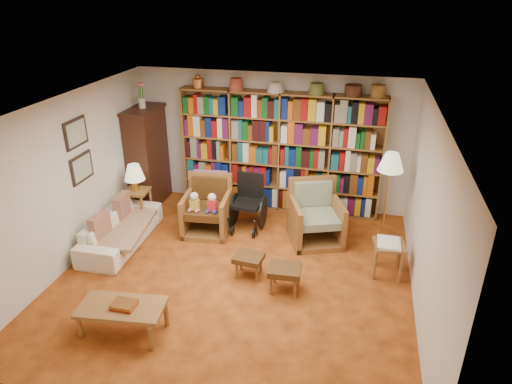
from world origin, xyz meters
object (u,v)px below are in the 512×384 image
(footstool_b, at_px, (285,272))
(armchair_sage, at_px, (317,217))
(armchair_leather, at_px, (209,208))
(side_table_papers, at_px, (389,249))
(footstool_a, at_px, (249,259))
(floor_lamp, at_px, (391,166))
(coffee_table, at_px, (122,309))
(sofa, at_px, (121,229))
(side_table_lamp, at_px, (137,198))
(wheelchair, at_px, (249,203))

(footstool_b, bearing_deg, armchair_sage, 80.52)
(armchair_leather, xyz_separation_m, side_table_papers, (2.97, -0.69, 0.03))
(footstool_a, relative_size, footstool_b, 0.94)
(floor_lamp, xyz_separation_m, footstool_a, (-1.90, -1.54, -1.03))
(armchair_leather, bearing_deg, floor_lamp, 6.61)
(footstool_b, bearing_deg, floor_lamp, 52.91)
(floor_lamp, distance_m, footstool_b, 2.43)
(armchair_leather, distance_m, coffee_table, 2.70)
(sofa, bearing_deg, footstool_b, -103.41)
(floor_lamp, relative_size, footstool_a, 3.49)
(side_table_papers, bearing_deg, coffee_table, -147.62)
(side_table_lamp, bearing_deg, side_table_papers, -9.19)
(sofa, distance_m, wheelchair, 2.16)
(sofa, distance_m, coffee_table, 2.15)
(armchair_leather, distance_m, floor_lamp, 3.07)
(armchair_leather, xyz_separation_m, footstool_b, (1.58, -1.42, -0.09))
(wheelchair, bearing_deg, side_table_lamp, -172.84)
(coffee_table, bearing_deg, footstool_b, 35.62)
(armchair_leather, bearing_deg, footstool_a, -49.91)
(side_table_lamp, height_order, armchair_sage, armchair_sage)
(footstool_a, height_order, footstool_b, footstool_b)
(side_table_lamp, bearing_deg, footstool_a, -27.28)
(side_table_lamp, relative_size, footstool_b, 1.25)
(sofa, relative_size, armchair_leather, 1.83)
(floor_lamp, relative_size, coffee_table, 1.41)
(wheelchair, bearing_deg, footstool_b, -60.67)
(sofa, distance_m, footstool_a, 2.28)
(wheelchair, xyz_separation_m, coffee_table, (-0.83, -2.94, -0.10))
(wheelchair, distance_m, footstool_b, 1.93)
(armchair_leather, distance_m, footstool_a, 1.58)
(sofa, xyz_separation_m, footstool_a, (2.25, -0.39, 0.02))
(side_table_papers, bearing_deg, armchair_sage, 144.26)
(sofa, relative_size, footstool_b, 3.81)
(coffee_table, bearing_deg, floor_lamp, 44.33)
(armchair_sage, distance_m, footstool_b, 1.57)
(wheelchair, distance_m, coffee_table, 3.06)
(side_table_lamp, bearing_deg, armchair_leather, -0.24)
(armchair_sage, relative_size, floor_lamp, 0.71)
(sofa, height_order, side_table_papers, side_table_papers)
(armchair_leather, distance_m, footstool_b, 2.13)
(coffee_table, bearing_deg, sofa, 119.14)
(sofa, bearing_deg, wheelchair, -61.53)
(sofa, height_order, side_table_lamp, side_table_lamp)
(footstool_a, bearing_deg, sofa, 170.11)
(footstool_a, relative_size, coffee_table, 0.41)
(side_table_lamp, relative_size, floor_lamp, 0.38)
(side_table_papers, distance_m, footstool_a, 2.02)
(armchair_leather, bearing_deg, footstool_b, -41.98)
(armchair_leather, height_order, armchair_sage, armchair_sage)
(wheelchair, height_order, floor_lamp, floor_lamp)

